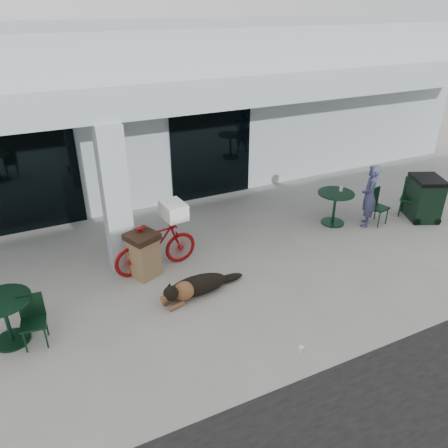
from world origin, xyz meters
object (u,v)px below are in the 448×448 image
cafe_table_far (334,208)px  cafe_chair_far_a (379,207)px  wheeled_bin (424,198)px  dog (198,284)px  cafe_chair_near (33,323)px  cafe_chair_far_b (410,198)px  person (369,196)px  cafe_table_near (7,321)px  bicycle (156,247)px  trash_receptacle (144,255)px

cafe_table_far → cafe_chair_far_a: bearing=-26.6°
cafe_chair_far_a → wheeled_bin: 1.30m
dog → cafe_table_far: (4.30, 1.30, 0.20)m
cafe_chair_near → cafe_chair_far_b: (9.33, 0.92, 0.06)m
person → cafe_table_far: bearing=-78.2°
cafe_table_near → cafe_chair_near: cafe_chair_near is taller
cafe_chair_near → cafe_chair_far_a: size_ratio=0.96×
cafe_table_far → bicycle: bearing=-178.8°
cafe_table_near → cafe_table_far: (7.64, 1.16, -0.00)m
cafe_table_near → cafe_chair_far_a: cafe_chair_far_a is taller
cafe_chair_far_b → dog: bearing=-118.0°
dog → wheeled_bin: bearing=-10.5°
cafe_table_near → cafe_chair_near: (0.38, -0.26, 0.01)m
cafe_table_far → cafe_chair_far_a: 1.12m
cafe_table_near → wheeled_bin: size_ratio=0.81×
cafe_chair_near → person: person is taller
cafe_chair_far_a → cafe_chair_near: bearing=174.2°
cafe_chair_far_a → cafe_chair_far_b: cafe_chair_far_b is taller
cafe_table_far → cafe_chair_far_a: size_ratio=0.98×
dog → cafe_chair_near: 2.97m
bicycle → dog: 1.32m
cafe_chair_near → cafe_table_near: bearing=153.3°
cafe_chair_near → wheeled_bin: wheeled_bin is taller
cafe_chair_far_a → trash_receptacle: (-6.04, 0.30, 0.02)m
dog → cafe_table_near: bearing=162.4°
cafe_table_near → person: size_ratio=0.57×
cafe_chair_far_a → wheeled_bin: bearing=-24.1°
bicycle → trash_receptacle: bicycle is taller
cafe_chair_far_a → trash_receptacle: size_ratio=0.95×
cafe_chair_far_a → wheeled_bin: (1.27, -0.27, 0.10)m
wheeled_bin → cafe_table_near: bearing=-153.6°
cafe_table_near → wheeled_bin: (9.91, 0.39, 0.14)m
dog → wheeled_bin: 6.59m
cafe_table_near → bicycle: bearing=20.1°
dog → cafe_chair_far_b: bearing=-8.1°
wheeled_bin → cafe_table_far: bearing=-174.6°
bicycle → cafe_chair_near: (-2.52, -1.32, -0.11)m
bicycle → wheeled_bin: (7.01, -0.67, 0.02)m
dog → cafe_chair_far_a: bearing=-6.6°
cafe_chair_near → trash_receptacle: bearing=35.9°
cafe_chair_near → cafe_table_far: bearing=18.2°
cafe_table_far → trash_receptacle: bearing=-177.7°
dog → cafe_chair_near: (-2.96, -0.12, 0.22)m
dog → trash_receptacle: (-0.74, 1.10, 0.26)m
cafe_chair_far_b → person: (-1.38, 0.07, 0.30)m
cafe_chair_near → cafe_table_far: size_ratio=0.97×
cafe_table_near → cafe_chair_far_b: bearing=3.9°
person → trash_receptacle: person is taller
cafe_chair_far_a → cafe_chair_far_b: 1.07m
cafe_table_far → person: 0.89m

